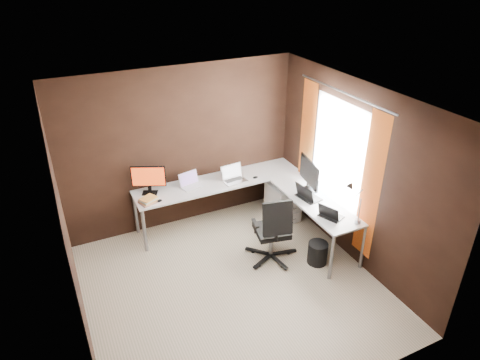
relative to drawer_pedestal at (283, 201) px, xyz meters
name	(u,v)px	position (x,y,z in m)	size (l,w,h in m)	color
room	(255,194)	(-1.09, -1.08, 0.98)	(3.60, 3.60, 2.50)	beige
desk	(254,192)	(-0.59, -0.11, 0.38)	(2.65, 2.25, 0.73)	silver
drawer_pedestal	(283,201)	(0.00, 0.00, 0.00)	(0.42, 0.50, 0.60)	silver
monitor_left	(149,178)	(-2.02, 0.46, 0.67)	(0.46, 0.24, 0.43)	black
monitor_right	(309,174)	(0.12, -0.48, 0.71)	(0.18, 0.60, 0.49)	black
laptop_white	(191,183)	(-1.41, 0.39, 0.48)	(0.36, 0.29, 0.21)	silver
laptop_silver	(233,177)	(-0.75, 0.28, 0.48)	(0.38, 0.29, 0.24)	silver
laptop_black_big	(307,195)	(-0.03, -0.68, 0.48)	(0.30, 0.38, 0.23)	black
laptop_black_small	(330,215)	(-0.03, -1.23, 0.48)	(0.32, 0.36, 0.20)	black
book_stack	(149,200)	(-2.11, 0.20, 0.47)	(0.29, 0.27, 0.08)	#A7705A
mouse_left	(159,201)	(-1.97, 0.15, 0.45)	(0.09, 0.06, 0.04)	black
mouse_corner	(255,177)	(-0.41, 0.19, 0.45)	(0.09, 0.06, 0.03)	black
desk_lamp	(354,199)	(0.15, -1.44, 0.79)	(0.19, 0.22, 0.57)	slate
office_chair	(272,241)	(-0.68, -0.86, 0.00)	(0.58, 0.59, 1.03)	black
wastebasket	(317,253)	(-0.15, -1.21, -0.14)	(0.28, 0.28, 0.32)	black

